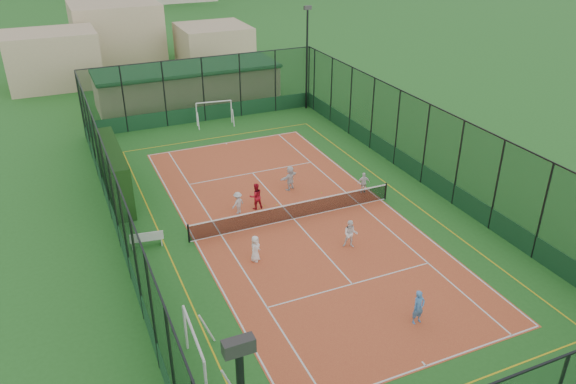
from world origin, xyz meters
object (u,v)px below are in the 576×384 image
(clubhouse, at_px, (188,85))
(coach, at_px, (256,196))
(white_bench, at_px, (146,238))
(futsal_goal_far, at_px, (214,113))
(child_near_right, at_px, (351,234))
(futsal_goal_near, at_px, (195,354))
(floodlight_ne, at_px, (307,59))
(child_near_left, at_px, (255,249))
(child_far_left, at_px, (238,203))
(child_near_mid, at_px, (418,307))
(child_far_back, at_px, (290,178))
(child_far_right, at_px, (364,183))

(clubhouse, height_order, coach, clubhouse)
(white_bench, xyz_separation_m, futsal_goal_far, (8.26, 15.50, 0.44))
(clubhouse, height_order, child_near_right, clubhouse)
(futsal_goal_near, bearing_deg, clubhouse, -12.74)
(floodlight_ne, xyz_separation_m, child_near_left, (-11.90, -19.48, -3.45))
(white_bench, distance_m, coach, 6.54)
(clubhouse, xyz_separation_m, child_far_left, (-2.54, -20.17, -0.93))
(floodlight_ne, xyz_separation_m, futsal_goal_far, (-8.14, -0.63, -3.23))
(futsal_goal_far, bearing_deg, floodlight_ne, 11.98)
(futsal_goal_near, bearing_deg, white_bench, 1.18)
(child_near_left, bearing_deg, coach, 25.25)
(white_bench, relative_size, child_far_left, 1.27)
(futsal_goal_near, relative_size, coach, 2.05)
(floodlight_ne, height_order, child_near_mid, floodlight_ne)
(floodlight_ne, xyz_separation_m, white_bench, (-16.40, -16.14, -3.67))
(clubhouse, distance_m, child_near_right, 25.69)
(white_bench, bearing_deg, futsal_goal_far, 70.12)
(child_near_left, relative_size, child_far_back, 0.89)
(white_bench, height_order, child_far_left, child_far_left)
(futsal_goal_near, height_order, child_near_right, futsal_goal_near)
(child_near_mid, bearing_deg, child_far_right, 65.71)
(child_far_left, relative_size, child_far_right, 0.99)
(white_bench, relative_size, child_far_back, 1.08)
(child_far_left, distance_m, coach, 1.11)
(floodlight_ne, xyz_separation_m, child_near_mid, (-7.47, -26.30, -3.35))
(white_bench, bearing_deg, clubhouse, 78.25)
(floodlight_ne, height_order, futsal_goal_far, floodlight_ne)
(floodlight_ne, height_order, futsal_goal_near, floodlight_ne)
(futsal_goal_near, height_order, child_far_right, futsal_goal_near)
(child_near_left, xyz_separation_m, child_near_right, (4.72, -0.76, 0.07))
(child_near_mid, distance_m, coach, 11.93)
(clubhouse, relative_size, child_far_back, 10.15)
(floodlight_ne, bearing_deg, futsal_goal_far, -175.57)
(white_bench, xyz_separation_m, child_far_left, (5.26, 1.36, 0.19))
(child_near_left, relative_size, child_far_left, 1.04)
(futsal_goal_near, distance_m, coach, 12.64)
(child_far_right, bearing_deg, futsal_goal_far, -60.36)
(futsal_goal_near, xyz_separation_m, coach, (6.42, 10.88, -0.24))
(clubhouse, relative_size, child_near_right, 10.34)
(white_bench, relative_size, futsal_goal_far, 0.58)
(child_far_left, bearing_deg, child_near_left, 54.34)
(child_near_right, distance_m, coach, 6.28)
(futsal_goal_near, bearing_deg, child_near_mid, -93.41)
(futsal_goal_far, bearing_deg, white_bench, -110.50)
(floodlight_ne, relative_size, child_far_back, 5.51)
(floodlight_ne, height_order, child_near_left, floodlight_ne)
(coach, bearing_deg, child_far_back, -153.60)
(white_bench, bearing_deg, child_far_left, 22.70)
(child_near_left, height_order, child_near_right, child_near_right)
(child_near_left, xyz_separation_m, child_far_left, (0.77, 4.71, -0.03))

